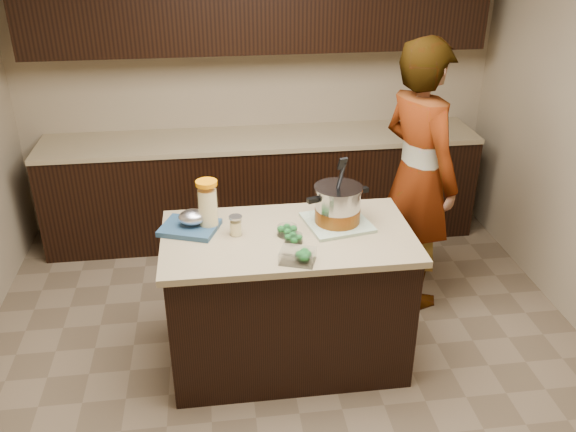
% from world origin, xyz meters
% --- Properties ---
extents(ground_plane, '(4.00, 4.00, 0.00)m').
position_xyz_m(ground_plane, '(0.00, 0.00, 0.00)').
color(ground_plane, brown).
rests_on(ground_plane, ground).
extents(room_shell, '(4.04, 4.04, 2.72)m').
position_xyz_m(room_shell, '(0.00, 0.00, 1.71)').
color(room_shell, tan).
rests_on(room_shell, ground).
extents(back_cabinets, '(3.60, 0.63, 2.33)m').
position_xyz_m(back_cabinets, '(0.00, 1.74, 0.94)').
color(back_cabinets, black).
rests_on(back_cabinets, ground).
extents(island, '(1.46, 0.81, 0.90)m').
position_xyz_m(island, '(0.00, 0.00, 0.45)').
color(island, black).
rests_on(island, ground).
extents(dish_towel, '(0.42, 0.42, 0.02)m').
position_xyz_m(dish_towel, '(0.31, 0.09, 0.91)').
color(dish_towel, '#618A5D').
rests_on(dish_towel, island).
extents(stock_pot, '(0.39, 0.36, 0.40)m').
position_xyz_m(stock_pot, '(0.31, 0.09, 1.01)').
color(stock_pot, '#B7B7BC').
rests_on(stock_pot, dish_towel).
extents(lemonade_pitcher, '(0.15, 0.15, 0.30)m').
position_xyz_m(lemonade_pitcher, '(-0.45, 0.13, 1.04)').
color(lemonade_pitcher, '#EFDA92').
rests_on(lemonade_pitcher, island).
extents(mason_jar, '(0.10, 0.10, 0.13)m').
position_xyz_m(mason_jar, '(-0.30, 0.04, 0.96)').
color(mason_jar, '#EFDA92').
rests_on(mason_jar, island).
extents(broccoli_tub_left, '(0.15, 0.15, 0.06)m').
position_xyz_m(broccoli_tub_left, '(-0.01, -0.00, 0.93)').
color(broccoli_tub_left, silver).
rests_on(broccoli_tub_left, island).
extents(broccoli_tub_right, '(0.13, 0.13, 0.05)m').
position_xyz_m(broccoli_tub_right, '(0.02, -0.10, 0.92)').
color(broccoli_tub_right, silver).
rests_on(broccoli_tub_right, island).
extents(broccoli_tub_rect, '(0.22, 0.19, 0.07)m').
position_xyz_m(broccoli_tub_rect, '(0.01, -0.31, 0.93)').
color(broccoli_tub_rect, silver).
rests_on(broccoli_tub_rect, island).
extents(blue_tray, '(0.39, 0.35, 0.12)m').
position_xyz_m(blue_tray, '(-0.56, 0.13, 0.94)').
color(blue_tray, navy).
rests_on(blue_tray, island).
extents(person, '(0.67, 0.81, 1.89)m').
position_xyz_m(person, '(0.98, 0.62, 0.95)').
color(person, gray).
rests_on(person, ground).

